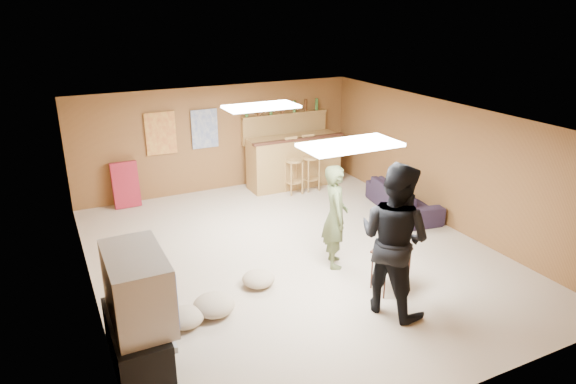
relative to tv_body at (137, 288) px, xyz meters
name	(u,v)px	position (x,y,z in m)	size (l,w,h in m)	color
ground	(294,255)	(2.65, 1.50, -0.90)	(7.00, 7.00, 0.00)	#BCA98F
ceiling	(294,119)	(2.65, 1.50, 1.30)	(6.00, 7.00, 0.02)	silver
wall_back	(218,139)	(2.65, 5.00, 0.20)	(6.00, 0.02, 2.20)	brown
wall_front	(460,303)	(2.65, -2.00, 0.20)	(6.00, 0.02, 2.20)	brown
wall_left	(85,225)	(-0.35, 1.50, 0.20)	(0.02, 7.00, 2.20)	brown
wall_right	(445,164)	(5.65, 1.50, 0.20)	(0.02, 7.00, 2.20)	brown
tv_stand	(137,340)	(-0.07, 0.00, -0.65)	(0.55, 1.30, 0.50)	black
dvd_box	(157,342)	(0.15, 0.00, -0.75)	(0.35, 0.50, 0.08)	#B2B2B7
tv_body	(137,288)	(0.00, 0.00, 0.00)	(0.60, 1.10, 0.80)	#B2B2B7
tv_screen	(166,281)	(0.31, 0.00, 0.00)	(0.02, 0.95, 0.65)	navy
bar_counter	(294,161)	(4.15, 4.45, -0.35)	(2.00, 0.60, 1.10)	olive
bar_lip	(299,139)	(4.15, 4.20, 0.20)	(2.10, 0.12, 0.05)	#401F14
bar_shelf	(285,114)	(4.15, 4.90, 0.60)	(2.00, 0.18, 0.05)	olive
bar_backing	(284,127)	(4.15, 4.92, 0.30)	(2.00, 0.14, 0.60)	olive
poster_left	(161,133)	(1.45, 4.96, 0.45)	(0.60, 0.03, 0.85)	#BF3F26
poster_right	(205,129)	(2.35, 4.96, 0.45)	(0.55, 0.03, 0.80)	#334C99
folding_chair_stack	(126,185)	(0.65, 4.80, -0.45)	(0.50, 0.14, 0.90)	#A21E2F
ceiling_panel_front	(350,145)	(2.65, 0.00, 1.27)	(1.20, 0.60, 0.04)	white
ceiling_panel_back	(261,107)	(2.65, 2.70, 1.27)	(1.20, 0.60, 0.04)	white
person_olive	(335,216)	(3.06, 0.95, -0.10)	(0.58, 0.38, 1.59)	#525E36
person_black	(394,239)	(3.09, -0.42, 0.10)	(0.97, 0.76, 2.00)	black
sofa	(403,198)	(5.35, 2.20, -0.64)	(1.81, 0.71, 0.53)	black
tray_table	(390,270)	(3.37, -0.04, -0.59)	(0.48, 0.39, 0.63)	#401F14
cup_red_near	(384,245)	(3.27, 0.02, -0.22)	(0.08, 0.08, 0.11)	#B20B10
cup_red_far	(402,247)	(3.46, -0.13, -0.22)	(0.08, 0.08, 0.11)	#B20B10
cup_blue	(398,241)	(3.53, 0.05, -0.22)	(0.08, 0.08, 0.11)	#151796
bar_stool_left	(294,164)	(3.93, 4.01, -0.25)	(0.41, 0.41, 1.30)	olive
bar_stool_right	(311,165)	(4.35, 4.04, -0.35)	(0.35, 0.35, 1.11)	olive
cushion_near_tv	(214,305)	(0.99, 0.49, -0.78)	(0.55, 0.55, 0.25)	tan
cushion_mid	(258,279)	(1.78, 0.88, -0.80)	(0.46, 0.46, 0.21)	tan
cushion_far	(185,317)	(0.58, 0.40, -0.79)	(0.47, 0.47, 0.21)	tan
bottle_row	(283,107)	(4.09, 4.88, 0.75)	(1.76, 0.08, 0.26)	#3F7233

